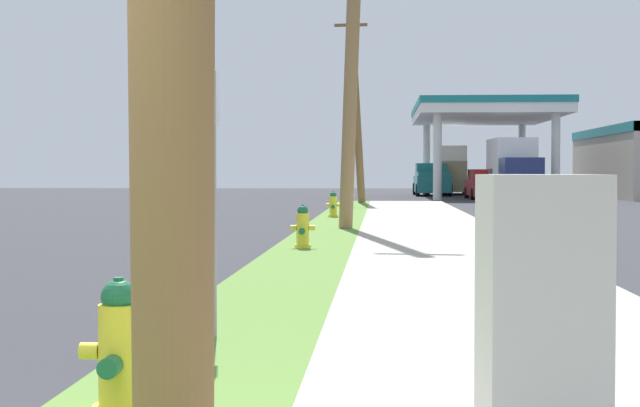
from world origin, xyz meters
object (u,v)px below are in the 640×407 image
at_px(fire_hydrant_fourth, 349,197).
at_px(truck_navy_at_forecourt, 513,171).
at_px(utility_cabinet, 538,330).
at_px(truck_teal_on_apron, 432,181).
at_px(utility_pole_background, 356,105).
at_px(street_sign_post, 213,146).
at_px(fire_hydrant_nearest, 119,356).
at_px(fire_hydrant_second, 303,229).
at_px(utility_pole_midground, 353,18).
at_px(fire_hydrant_third, 333,206).
at_px(truck_tan_at_far_bay, 451,171).
at_px(car_red_by_near_pump, 486,185).

relative_size(fire_hydrant_fourth, truck_navy_at_forecourt, 0.12).
height_order(utility_cabinet, truck_teal_on_apron, truck_teal_on_apron).
distance_m(utility_pole_background, street_sign_post, 32.87).
bearing_deg(truck_navy_at_forecourt, utility_cabinet, -97.70).
xyz_separation_m(fire_hydrant_nearest, truck_navy_at_forecourt, (7.95, 42.59, 1.04)).
bearing_deg(fire_hydrant_second, utility_pole_midground, 83.09).
height_order(fire_hydrant_fourth, street_sign_post, street_sign_post).
xyz_separation_m(fire_hydrant_nearest, street_sign_post, (0.08, 2.44, 1.19)).
relative_size(fire_hydrant_third, utility_pole_background, 0.09).
relative_size(truck_navy_at_forecourt, truck_tan_at_far_bay, 1.00).
bearing_deg(utility_pole_background, fire_hydrant_nearest, -90.53).
bearing_deg(utility_pole_midground, fire_hydrant_fourth, 92.30).
bearing_deg(utility_cabinet, fire_hydrant_nearest, 161.27).
xyz_separation_m(utility_pole_background, truck_tan_at_far_bay, (5.56, 21.45, -2.79)).
distance_m(fire_hydrant_second, fire_hydrant_fourth, 21.55).
relative_size(utility_pole_background, truck_tan_at_far_bay, 1.26).
relative_size(truck_navy_at_forecourt, truck_teal_on_apron, 1.19).
bearing_deg(fire_hydrant_second, street_sign_post, -89.83).
height_order(truck_navy_at_forecourt, truck_tan_at_far_bay, same).
distance_m(utility_cabinet, truck_teal_on_apron, 53.66).
distance_m(utility_cabinet, truck_navy_at_forecourt, 43.70).
bearing_deg(fire_hydrant_nearest, fire_hydrant_second, 89.74).
bearing_deg(fire_hydrant_third, fire_hydrant_second, -89.75).
bearing_deg(car_red_by_near_pump, truck_navy_at_forecourt, -72.21).
relative_size(fire_hydrant_fourth, car_red_by_near_pump, 0.16).
distance_m(fire_hydrant_nearest, truck_tan_at_far_bay, 56.96).
xyz_separation_m(fire_hydrant_third, street_sign_post, (0.08, -20.09, 1.19)).
xyz_separation_m(utility_pole_midground, utility_cabinet, (1.36, -17.66, -4.26)).
bearing_deg(fire_hydrant_nearest, truck_teal_on_apron, 85.18).
bearing_deg(fire_hydrant_fourth, street_sign_post, -90.06).
relative_size(fire_hydrant_second, street_sign_post, 0.35).
distance_m(utility_pole_background, utility_cabinet, 36.13).
bearing_deg(utility_pole_background, fire_hydrant_second, -90.66).
relative_size(fire_hydrant_third, truck_navy_at_forecourt, 0.12).
bearing_deg(fire_hydrant_second, fire_hydrant_nearest, -90.26).
bearing_deg(fire_hydrant_nearest, truck_navy_at_forecourt, 79.42).
xyz_separation_m(fire_hydrant_second, car_red_by_near_pump, (6.91, 34.44, 0.28)).
xyz_separation_m(truck_teal_on_apron, truck_tan_at_far_bay, (1.43, 3.75, 0.57)).
distance_m(utility_pole_midground, truck_tan_at_far_bay, 40.18).
bearing_deg(utility_pole_midground, utility_cabinet, -85.61).
height_order(fire_hydrant_nearest, truck_teal_on_apron, truck_teal_on_apron).
xyz_separation_m(fire_hydrant_nearest, fire_hydrant_second, (0.05, 11.24, 0.00)).
xyz_separation_m(fire_hydrant_nearest, car_red_by_near_pump, (6.96, 45.68, 0.28)).
xyz_separation_m(car_red_by_near_pump, truck_navy_at_forecourt, (0.99, -3.10, 0.77)).
relative_size(fire_hydrant_fourth, utility_pole_background, 0.09).
height_order(fire_hydrant_fourth, utility_pole_midground, utility_pole_midground).
xyz_separation_m(fire_hydrant_nearest, truck_teal_on_apron, (4.46, 52.89, 0.47)).
distance_m(fire_hydrant_nearest, utility_cabinet, 2.23).
distance_m(utility_pole_midground, utility_cabinet, 18.22).
xyz_separation_m(fire_hydrant_fourth, truck_tan_at_far_bay, (5.78, 23.86, 1.04)).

